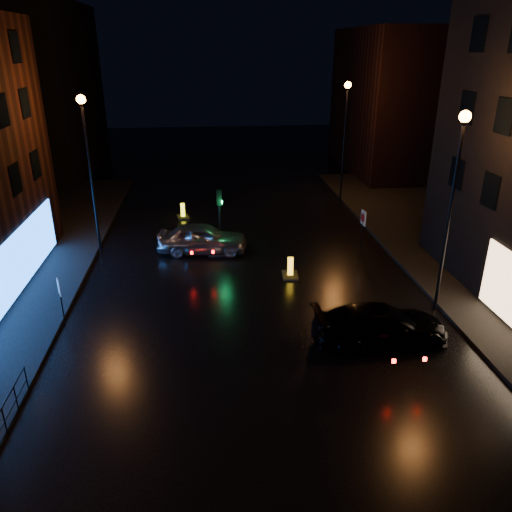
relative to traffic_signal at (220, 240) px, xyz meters
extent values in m
plane|color=black|center=(1.20, -14.00, -0.50)|extent=(120.00, 120.00, 0.00)
cube|color=black|center=(-14.80, 21.00, 6.50)|extent=(8.00, 16.00, 14.00)
cube|color=black|center=(16.20, 18.00, 5.50)|extent=(8.00, 14.00, 12.00)
cylinder|color=black|center=(-6.60, 0.00, 3.50)|extent=(0.14, 0.14, 8.00)
cylinder|color=black|center=(-6.60, 0.00, 7.50)|extent=(0.20, 0.20, 0.25)
sphere|color=orange|center=(-6.60, 0.00, 7.65)|extent=(0.44, 0.44, 0.44)
cylinder|color=black|center=(9.00, -8.00, 3.50)|extent=(0.14, 0.14, 8.00)
cylinder|color=black|center=(9.00, -8.00, 7.50)|extent=(0.20, 0.20, 0.25)
sphere|color=orange|center=(9.00, -8.00, 7.65)|extent=(0.44, 0.44, 0.44)
cylinder|color=black|center=(9.00, 8.00, 3.50)|extent=(0.14, 0.14, 8.00)
cylinder|color=black|center=(9.00, 8.00, 7.50)|extent=(0.20, 0.20, 0.25)
sphere|color=orange|center=(9.00, 8.00, 7.65)|extent=(0.44, 0.44, 0.44)
cube|color=black|center=(0.00, 0.00, -0.44)|extent=(1.40, 2.40, 0.12)
cylinder|color=black|center=(0.00, 0.00, 0.90)|extent=(0.12, 0.12, 2.80)
cube|color=black|center=(0.00, 0.00, 2.50)|extent=(0.28, 0.22, 0.90)
cylinder|color=#0CFF59|center=(0.14, 0.00, 2.22)|extent=(0.05, 0.18, 0.18)
cylinder|color=black|center=(-6.80, -12.00, 0.00)|extent=(0.04, 0.04, 1.00)
imported|color=#B2B4BB|center=(-1.00, -0.42, 0.32)|extent=(4.98, 2.35, 1.65)
imported|color=black|center=(5.72, -10.28, 0.25)|extent=(5.23, 2.20, 1.51)
cube|color=black|center=(3.30, -4.04, -0.45)|extent=(0.84, 1.20, 0.10)
cube|color=yellow|center=(3.30, -4.04, 0.02)|extent=(0.28, 0.19, 0.96)
cube|color=black|center=(3.30, -4.04, 0.02)|extent=(0.29, 0.04, 0.57)
cube|color=black|center=(-2.28, 5.76, -0.46)|extent=(0.93, 1.23, 0.09)
cube|color=#FFFB19|center=(-2.28, 5.76, 0.01)|extent=(0.29, 0.21, 0.93)
cube|color=black|center=(-2.28, 5.76, 0.01)|extent=(0.28, 0.07, 0.56)
cylinder|color=black|center=(-6.70, -7.60, 0.47)|extent=(0.05, 0.05, 1.94)
cube|color=silver|center=(-6.70, -7.60, 1.18)|extent=(0.23, 0.46, 0.66)
cylinder|color=#B20C0C|center=(-6.68, -7.59, 1.18)|extent=(0.17, 0.36, 0.39)
cylinder|color=black|center=(7.70, -1.35, 0.67)|extent=(0.06, 0.06, 2.34)
cube|color=silver|center=(7.70, -1.35, 1.51)|extent=(0.10, 0.59, 0.80)
cylinder|color=#B20C0C|center=(7.67, -1.35, 1.51)|extent=(0.06, 0.47, 0.47)
camera|label=1|loc=(-0.70, -26.16, 10.09)|focal=35.00mm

